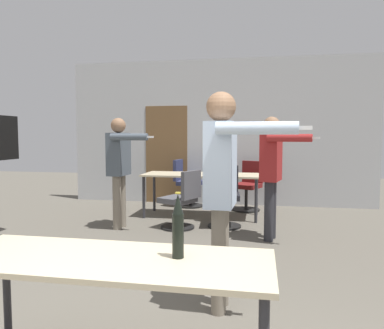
% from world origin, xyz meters
% --- Properties ---
extents(back_wall, '(6.31, 0.12, 2.99)m').
position_xyz_m(back_wall, '(-0.03, 6.45, 1.48)').
color(back_wall, '#B2B5B7').
rests_on(back_wall, ground_plane).
extents(conference_table_near, '(1.80, 0.64, 0.75)m').
position_xyz_m(conference_table_near, '(0.06, 0.59, 0.67)').
color(conference_table_near, '#C6B793').
rests_on(conference_table_near, ground_plane).
extents(conference_table_far, '(2.03, 0.76, 0.75)m').
position_xyz_m(conference_table_far, '(-0.15, 5.14, 0.69)').
color(conference_table_far, '#C6B793').
rests_on(conference_table_far, ground_plane).
extents(person_center_tall, '(0.73, 0.72, 1.68)m').
position_xyz_m(person_center_tall, '(1.03, 3.85, 1.02)').
color(person_center_tall, '#28282D').
rests_on(person_center_tall, ground_plane).
extents(person_left_plaid, '(0.76, 0.64, 1.70)m').
position_xyz_m(person_left_plaid, '(-1.25, 4.10, 1.03)').
color(person_left_plaid, slate).
rests_on(person_left_plaid, ground_plane).
extents(person_near_casual, '(0.78, 0.60, 1.77)m').
position_xyz_m(person_near_casual, '(0.57, 1.67, 1.09)').
color(person_near_casual, slate).
rests_on(person_near_casual, ground_plane).
extents(office_chair_near_pushed, '(0.63, 0.66, 0.93)m').
position_xyz_m(office_chair_near_pushed, '(0.64, 5.88, 0.44)').
color(office_chair_near_pushed, black).
rests_on(office_chair_near_pushed, ground_plane).
extents(office_chair_mid_tucked, '(0.52, 0.57, 0.95)m').
position_xyz_m(office_chair_mid_tucked, '(0.32, 4.52, 0.45)').
color(office_chair_mid_tucked, black).
rests_on(office_chair_mid_tucked, ground_plane).
extents(office_chair_far_right, '(0.57, 0.52, 0.94)m').
position_xyz_m(office_chair_far_right, '(-0.59, 6.03, 0.44)').
color(office_chair_far_right, black).
rests_on(office_chair_far_right, ground_plane).
extents(office_chair_far_left, '(0.66, 0.62, 0.90)m').
position_xyz_m(office_chair_far_left, '(-0.31, 4.21, 0.41)').
color(office_chair_far_left, black).
rests_on(office_chair_far_left, ground_plane).
extents(beer_bottle, '(0.06, 0.06, 0.36)m').
position_xyz_m(beer_bottle, '(0.44, 0.65, 0.93)').
color(beer_bottle, black).
rests_on(beer_bottle, conference_table_near).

